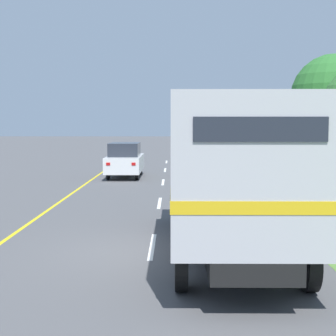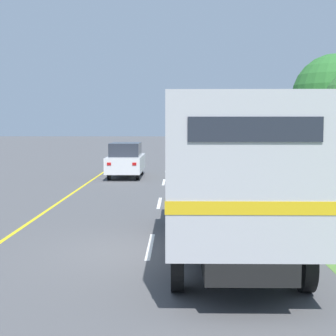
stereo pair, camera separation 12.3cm
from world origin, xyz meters
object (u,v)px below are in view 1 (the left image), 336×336
lead_car_white (125,160)px  delineator_post (323,224)px  highway_sign (333,157)px  horse_trailer_truck (230,168)px  roadside_tree_mid (334,97)px

lead_car_white → delineator_post: lead_car_white is taller
lead_car_white → highway_sign: size_ratio=1.65×
horse_trailer_truck → lead_car_white: size_ratio=1.83×
roadside_tree_mid → delineator_post: (-5.47, -17.18, -3.89)m
roadside_tree_mid → delineator_post: size_ratio=7.15×
highway_sign → roadside_tree_mid: 12.21m
lead_car_white → delineator_post: (6.18, -15.40, -0.44)m
highway_sign → roadside_tree_mid: size_ratio=0.40×
highway_sign → delineator_post: 6.23m
lead_car_white → roadside_tree_mid: (11.65, 1.77, 3.45)m
roadside_tree_mid → delineator_post: bearing=-107.7°
lead_car_white → roadside_tree_mid: bearing=8.7°
lead_car_white → roadside_tree_mid: roadside_tree_mid is taller
roadside_tree_mid → highway_sign: bearing=-107.1°
highway_sign → delineator_post: (-1.97, -5.78, -1.24)m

